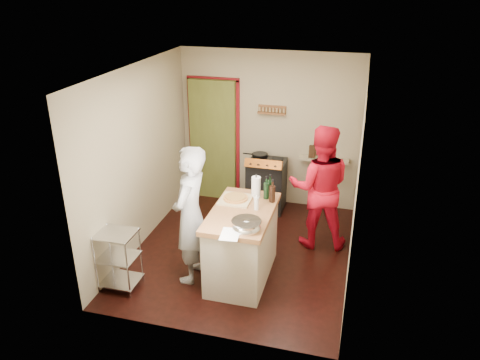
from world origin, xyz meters
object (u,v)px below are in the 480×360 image
at_px(wire_shelving, 118,257).
at_px(person_stripe, 190,215).
at_px(stove, 266,184).
at_px(person_red, 320,187).
at_px(island, 242,242).

bearing_deg(wire_shelving, person_stripe, 29.18).
bearing_deg(wire_shelving, stove, 63.15).
bearing_deg(person_red, island, 44.06).
relative_size(stove, person_stripe, 0.55).
height_order(stove, island, island).
distance_m(wire_shelving, person_red, 2.90).
relative_size(wire_shelving, person_stripe, 0.44).
xyz_separation_m(wire_shelving, island, (1.43, 0.64, 0.07)).
relative_size(wire_shelving, person_red, 0.44).
distance_m(island, person_red, 1.44).
bearing_deg(stove, wire_shelving, -116.85).
bearing_deg(person_stripe, stove, 169.10).
height_order(wire_shelving, person_stripe, person_stripe).
relative_size(island, person_stripe, 0.77).
distance_m(wire_shelving, person_stripe, 1.04).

